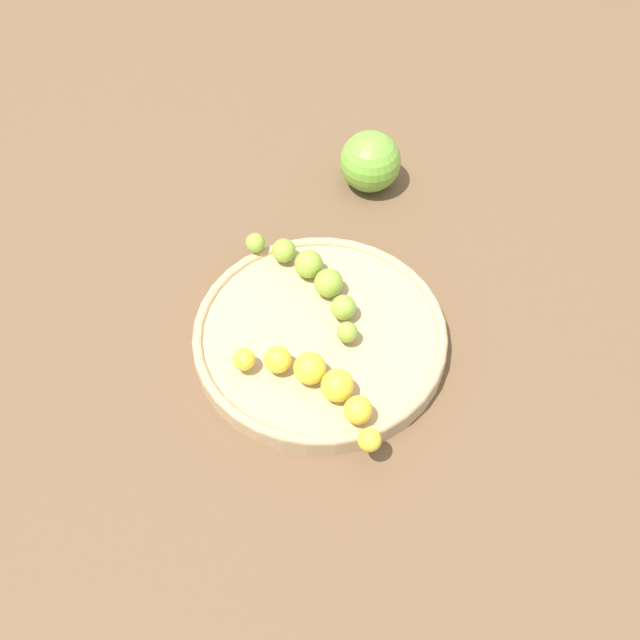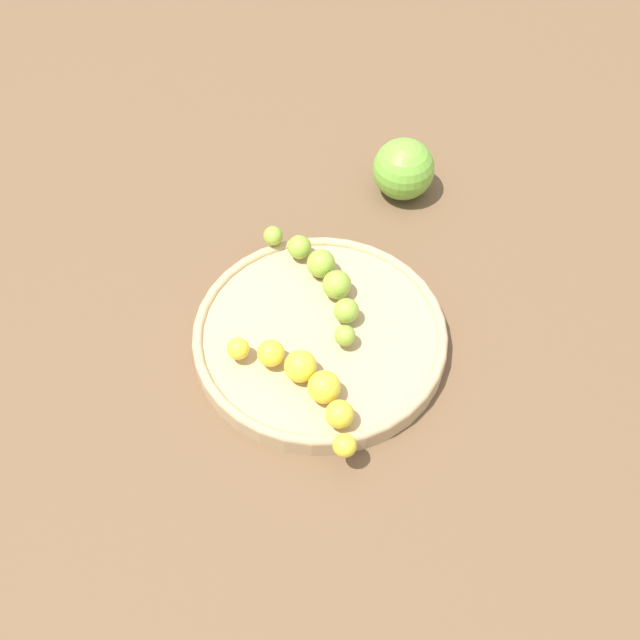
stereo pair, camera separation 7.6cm
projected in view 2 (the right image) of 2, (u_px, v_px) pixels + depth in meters
The scene contains 5 objects.
ground_plane at pixel (320, 344), 0.80m from camera, with size 2.40×2.40×0.00m, color brown.
fruit_bowl at pixel (320, 336), 0.79m from camera, with size 0.24×0.24×0.02m.
banana_green at pixel (323, 277), 0.80m from camera, with size 0.05×0.16×0.03m.
banana_yellow at pixel (306, 382), 0.73m from camera, with size 0.07×0.16×0.03m.
apple_green at pixel (404, 169), 0.90m from camera, with size 0.07×0.07×0.07m, color #72B238.
Camera 2 is at (0.23, 0.40, 0.65)m, focal length 46.08 mm.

